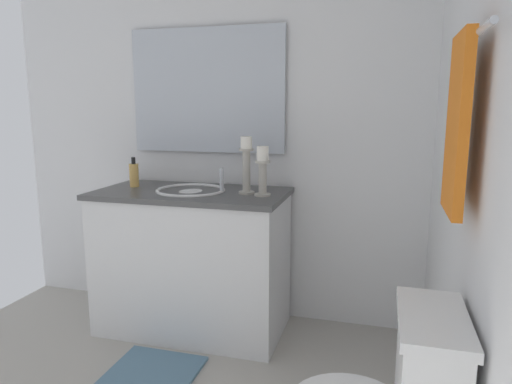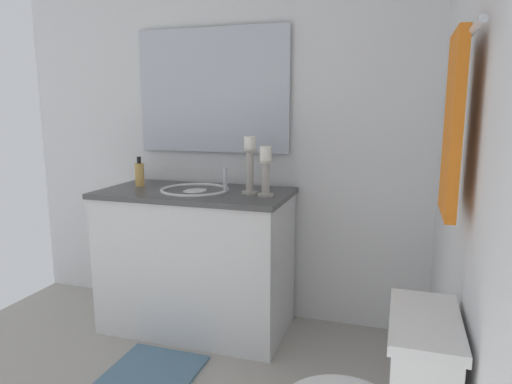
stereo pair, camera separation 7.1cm
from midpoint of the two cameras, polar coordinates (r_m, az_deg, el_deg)
The scene contains 11 objects.
wall_back at distance 1.51m, azimuth 27.29°, elevation 5.66°, with size 2.50×0.04×2.45m, color white.
wall_left at distance 2.95m, azimuth -4.18°, elevation 8.59°, with size 0.04×2.69×2.45m, color white.
vanity_cabinet at distance 2.80m, azimuth -6.62°, elevation -8.31°, with size 0.58×1.11×0.84m.
sink_basin at distance 2.70m, azimuth -6.77°, elevation -0.62°, with size 0.40×0.40×0.24m.
mirror at distance 2.91m, azimuth -4.73°, elevation 12.34°, with size 0.02×0.98×0.75m, color silver.
candle_holder_tall at distance 2.50m, azimuth 2.02°, elevation 2.74°, with size 0.09×0.09×0.27m.
candle_holder_short at distance 2.56m, azimuth 0.03°, elevation 3.51°, with size 0.09×0.09×0.32m.
soap_bottle at distance 2.90m, azimuth -13.49°, elevation 2.18°, with size 0.06×0.06×0.18m.
towel_bar at distance 1.53m, azimuth 25.83°, elevation 16.79°, with size 0.02×0.02×0.62m, color silver.
towel_near_vanity at distance 1.51m, azimuth 24.39°, elevation 7.47°, with size 0.28×0.03×0.54m, color orange.
bath_mat at distance 2.48m, azimuth -12.79°, elevation -21.83°, with size 0.60×0.44×0.02m, color slate.
Camera 2 is at (1.47, 1.13, 1.32)m, focal length 32.41 mm.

